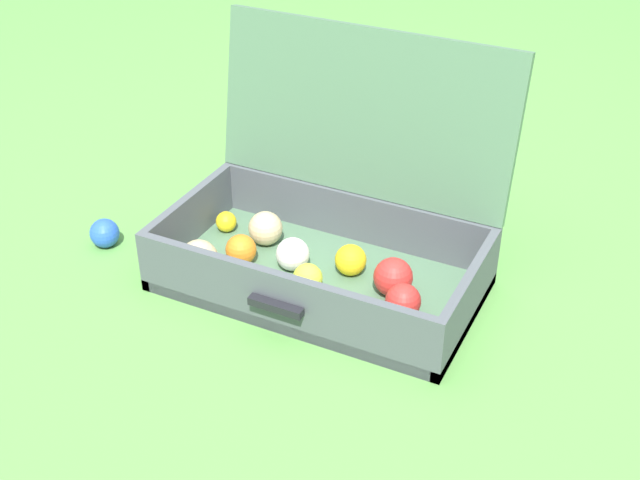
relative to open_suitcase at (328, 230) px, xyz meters
The scene contains 3 objects.
ground_plane 0.16m from the open_suitcase, 90.02° to the right, with size 16.00×16.00×0.00m, color #569342.
open_suitcase is the anchor object (origin of this frame).
stray_ball_on_grass 0.51m from the open_suitcase, 165.57° to the right, with size 0.06×0.06×0.06m, color blue.
Camera 1 is at (0.63, -1.19, 1.03)m, focal length 47.33 mm.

